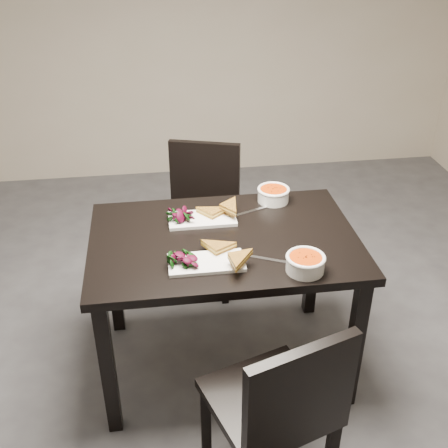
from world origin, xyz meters
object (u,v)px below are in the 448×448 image
table (224,256)px  chair_far (202,207)px  plate_near (206,263)px  plate_far (202,219)px  chair_near (280,406)px  soup_bowl_near (305,262)px  soup_bowl_far (273,194)px

table → chair_far: 0.80m
plate_near → plate_far: same height
plate_near → chair_far: bearing=85.5°
chair_far → chair_near: bearing=-68.5°
table → chair_far: size_ratio=1.41×
table → plate_near: bearing=-117.2°
table → plate_near: plate_near is taller
table → soup_bowl_near: 0.44m
table → chair_near: size_ratio=1.41×
table → soup_bowl_far: bearing=46.7°
chair_near → plate_far: (-0.18, 0.91, 0.27)m
plate_near → soup_bowl_far: (0.39, 0.51, 0.03)m
chair_far → plate_near: size_ratio=2.70×
chair_far → table: bearing=-71.4°
plate_near → soup_bowl_near: soup_bowl_near is taller
table → chair_far: (-0.02, 0.78, -0.17)m
chair_near → soup_bowl_near: chair_near is taller
table → chair_near: bearing=-82.3°
chair_near → plate_near: (-0.20, 0.54, 0.27)m
chair_far → soup_bowl_far: bearing=-39.1°
chair_near → soup_bowl_far: chair_near is taller
chair_near → chair_far: size_ratio=1.00×
table → soup_bowl_far: size_ratio=7.40×
soup_bowl_near → plate_far: soup_bowl_near is taller
chair_near → soup_bowl_far: (0.19, 1.05, 0.31)m
chair_far → plate_near: bearing=-77.7°
soup_bowl_far → chair_near: bearing=-100.3°
chair_far → soup_bowl_far: size_ratio=5.24×
chair_near → chair_far: same height
chair_far → soup_bowl_near: 1.16m
soup_bowl_far → chair_far: bearing=124.1°
chair_far → soup_bowl_near: bearing=-56.9°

